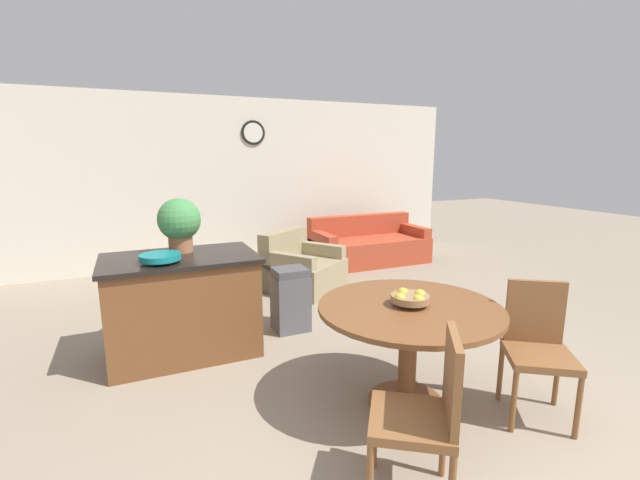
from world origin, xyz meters
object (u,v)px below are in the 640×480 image
at_px(dining_table, 409,329).
at_px(dining_chair_near_right, 537,343).
at_px(dining_chair_near_left, 426,409).
at_px(armchair, 302,270).
at_px(potted_plant, 179,222).
at_px(trash_bin, 290,299).
at_px(kitchen_island, 183,305).
at_px(teal_bowl, 160,257).
at_px(couch, 368,246).
at_px(fruit_bowl, 410,298).

xyz_separation_m(dining_table, dining_chair_near_right, (0.76, -0.43, -0.07)).
height_order(dining_chair_near_left, armchair, dining_chair_near_left).
xyz_separation_m(potted_plant, trash_bin, (1.04, -0.08, -0.86)).
bearing_deg(kitchen_island, potted_plant, 79.22).
distance_m(teal_bowl, potted_plant, 0.47).
xyz_separation_m(dining_chair_near_left, potted_plant, (-0.90, 2.47, 0.67)).
bearing_deg(kitchen_island, couch, 34.66).
height_order(dining_table, couch, couch).
bearing_deg(dining_chair_near_left, armchair, 22.79).
bearing_deg(teal_bowl, armchair, 39.06).
distance_m(teal_bowl, armchair, 2.47).
height_order(teal_bowl, potted_plant, potted_plant).
height_order(dining_table, fruit_bowl, fruit_bowl).
bearing_deg(trash_bin, potted_plant, 175.71).
height_order(dining_table, trash_bin, dining_table).
relative_size(dining_chair_near_left, trash_bin, 1.42).
relative_size(kitchen_island, trash_bin, 2.01).
xyz_separation_m(fruit_bowl, armchair, (0.31, 2.85, -0.54)).
height_order(dining_table, dining_chair_near_left, dining_chair_near_left).
distance_m(kitchen_island, couch, 3.95).
distance_m(kitchen_island, trash_bin, 1.08).
bearing_deg(dining_chair_near_left, couch, 7.36).
bearing_deg(couch, dining_table, -116.56).
bearing_deg(armchair, dining_chair_near_left, -136.43).
distance_m(dining_table, potted_plant, 2.24).
xyz_separation_m(teal_bowl, armchair, (1.84, 1.50, -0.69)).
relative_size(dining_chair_near_right, teal_bowl, 2.79).
bearing_deg(couch, armchair, -149.49).
distance_m(dining_chair_near_left, dining_chair_near_right, 1.24).
relative_size(fruit_bowl, teal_bowl, 0.80).
bearing_deg(dining_chair_near_right, kitchen_island, -8.34).
bearing_deg(dining_chair_near_left, potted_plant, 54.39).
bearing_deg(teal_bowl, fruit_bowl, -41.42).
xyz_separation_m(dining_table, armchair, (0.31, 2.85, -0.31)).
distance_m(teal_bowl, trash_bin, 1.42).
relative_size(trash_bin, couch, 0.35).
height_order(dining_table, kitchen_island, kitchen_island).
xyz_separation_m(couch, armchair, (-1.57, -0.93, -0.00)).
bearing_deg(kitchen_island, trash_bin, 5.20).
bearing_deg(potted_plant, dining_chair_near_right, -45.66).
bearing_deg(trash_bin, kitchen_island, -174.80).
distance_m(fruit_bowl, teal_bowl, 2.05).
relative_size(dining_table, teal_bowl, 3.85).
xyz_separation_m(trash_bin, couch, (2.18, 2.15, -0.05)).
bearing_deg(dining_chair_near_right, dining_table, 4.82).
bearing_deg(dining_chair_near_right, armchair, -47.75).
height_order(fruit_bowl, armchair, fruit_bowl).
relative_size(kitchen_island, teal_bowl, 3.97).
bearing_deg(dining_table, couch, 63.47).
xyz_separation_m(teal_bowl, couch, (3.42, 2.42, -0.69)).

